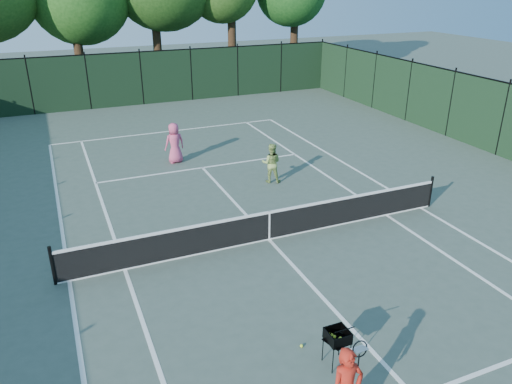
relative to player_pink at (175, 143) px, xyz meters
name	(u,v)px	position (x,y,z in m)	size (l,w,h in m)	color
ground	(269,240)	(0.82, -7.44, -0.82)	(90.00, 90.00, 0.00)	#455449
sideline_doubles_left	(69,281)	(-4.67, -7.44, -0.82)	(0.10, 23.77, 0.01)	white
sideline_doubles_right	(421,208)	(6.30, -7.44, -0.82)	(0.10, 23.77, 0.01)	white
sideline_singles_left	(125,270)	(-3.30, -7.44, -0.82)	(0.10, 23.77, 0.01)	white
sideline_singles_right	(386,215)	(4.93, -7.44, -0.82)	(0.10, 23.77, 0.01)	white
baseline_far	(169,131)	(0.82, 4.44, -0.82)	(10.97, 0.10, 0.01)	white
service_line_far	(203,168)	(0.82, -1.04, -0.82)	(8.23, 0.10, 0.01)	white
center_service_line	(269,239)	(0.82, -7.44, -0.82)	(0.10, 12.80, 0.01)	white
tennis_net	(269,225)	(0.82, -7.44, -0.34)	(11.69, 0.09, 1.06)	black
fence_far	(142,79)	(0.82, 10.56, 0.68)	(24.00, 0.05, 3.00)	black
player_pink	(175,143)	(0.00, 0.00, 0.00)	(0.86, 0.61, 1.64)	#D24A74
player_green	(271,163)	(2.72, -3.44, -0.09)	(0.89, 0.82, 1.47)	#8BA854
ball_hopper	(338,336)	(-0.06, -12.54, -0.14)	(0.52, 0.52, 0.81)	black
loose_ball_midcourt	(301,346)	(-0.45, -11.86, -0.79)	(0.07, 0.07, 0.07)	#CDEC30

